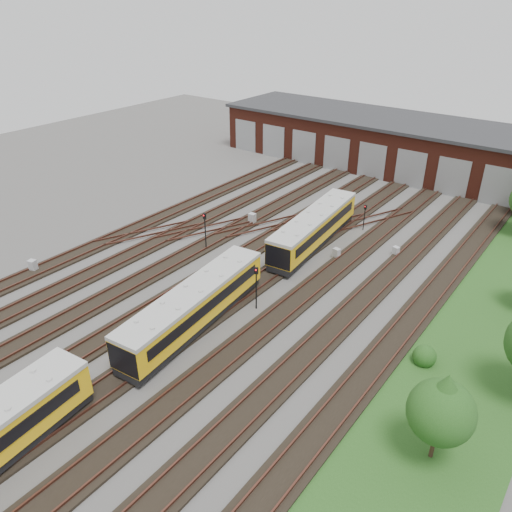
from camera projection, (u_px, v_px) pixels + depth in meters
The scene contains 16 objects.
ground at pixel (198, 303), 38.26m from camera, with size 120.00×120.00×0.00m, color #474442.
track_network at pixel (201, 298), 38.71m from camera, with size 30.40×70.00×0.33m.
maintenance_shed at pixel (407, 145), 64.76m from camera, with size 51.00×12.50×6.35m.
grass_verge at pixel (492, 330), 35.18m from camera, with size 8.00×55.00×0.05m, color #1F4818.
metro_train at pixel (194, 306), 34.71m from camera, with size 3.89×46.04×2.86m.
signal_mast_0 at pixel (205, 227), 44.83m from camera, with size 0.27×0.26×3.66m.
signal_mast_1 at pixel (212, 273), 39.03m from camera, with size 0.24×0.23×2.56m.
signal_mast_2 at pixel (365, 214), 48.89m from camera, with size 0.24×0.22×2.68m.
signal_mast_3 at pixel (256, 283), 36.54m from camera, with size 0.30×0.29×3.55m.
relay_cabinet_0 at pixel (33, 266), 42.31m from camera, with size 0.62×0.52×1.04m, color #B6B8BC.
relay_cabinet_1 at pixel (252, 219), 50.78m from camera, with size 0.67×0.56×1.11m, color #B6B8BC.
relay_cabinet_2 at pixel (298, 254), 44.34m from camera, with size 0.52×0.43×0.87m, color #B6B8BC.
relay_cabinet_3 at pixel (336, 253), 44.33m from camera, with size 0.58×0.48×0.96m, color #B6B8BC.
relay_cabinet_4 at pixel (396, 251), 44.81m from camera, with size 0.52×0.43×0.86m, color #B6B8BC.
tree_4 at pixel (442, 406), 24.07m from camera, with size 3.33×3.33×5.52m.
bush_0 at pixel (425, 354), 31.84m from camera, with size 1.50×1.50×1.50m, color #194513.
Camera 1 is at (22.83, -22.75, 21.41)m, focal length 35.00 mm.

